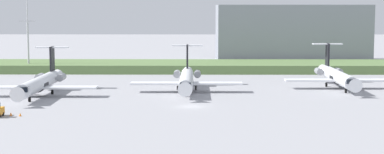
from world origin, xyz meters
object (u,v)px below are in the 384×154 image
regional_jet_second (40,83)px  antenna_mast (28,40)px  safety_cone_mid_marker (11,114)px  regional_jet_third (187,79)px  safety_cone_rear_marker (20,115)px  regional_jet_fourth (337,76)px

regional_jet_second → antenna_mast: (-14.17, 43.65, 6.13)m
antenna_mast → safety_cone_mid_marker: bearing=-77.2°
regional_jet_third → safety_cone_rear_marker: 39.47m
regional_jet_second → regional_jet_third: (28.61, 6.65, 0.00)m
regional_jet_second → regional_jet_fourth: bearing=11.4°
regional_jet_third → antenna_mast: (-42.78, 36.99, 6.13)m
regional_jet_fourth → safety_cone_rear_marker: size_ratio=56.36×
safety_cone_mid_marker → safety_cone_rear_marker: 1.73m
antenna_mast → regional_jet_third: bearing=-40.9°
regional_jet_third → safety_cone_mid_marker: regional_jet_third is taller
regional_jet_fourth → safety_cone_rear_marker: 68.21m
regional_jet_fourth → safety_cone_rear_marker: (-58.42, -35.15, -2.26)m
regional_jet_fourth → safety_cone_mid_marker: regional_jet_fourth is taller
regional_jet_third → regional_jet_fourth: size_ratio=1.00×
antenna_mast → safety_cone_rear_marker: bearing=-75.9°
safety_cone_mid_marker → antenna_mast: bearing=102.8°
regional_jet_second → safety_cone_rear_marker: size_ratio=56.36×
antenna_mast → safety_cone_mid_marker: size_ratio=37.77×
regional_jet_fourth → antenna_mast: size_ratio=1.49×
regional_jet_fourth → safety_cone_rear_marker: bearing=-149.0°
regional_jet_fourth → safety_cone_mid_marker: (-60.06, -34.62, -2.26)m
regional_jet_third → antenna_mast: antenna_mast is taller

